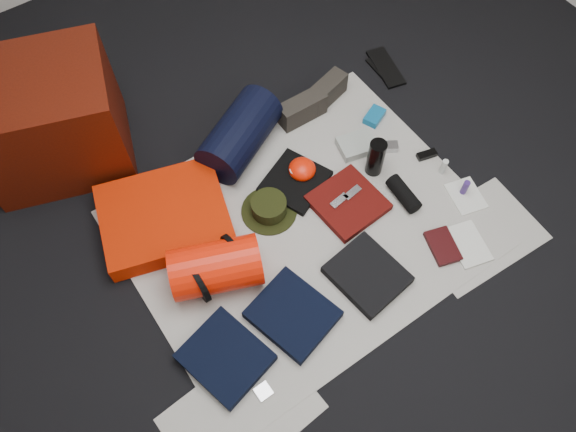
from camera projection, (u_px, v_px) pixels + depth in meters
floor at (304, 228)px, 2.68m from camera, size 4.50×4.50×0.02m
newspaper_mat at (304, 227)px, 2.67m from camera, size 1.60×1.30×0.01m
newspaper_sheet_front_left at (242, 413)px, 2.25m from camera, size 0.61×0.44×0.00m
newspaper_sheet_front_right at (477, 235)px, 2.65m from camera, size 0.60×0.43×0.00m
red_cabinet at (49, 120)px, 2.64m from camera, size 0.79×0.72×0.54m
sleeping_pad at (164, 216)px, 2.63m from camera, size 0.69×0.62×0.10m
stuff_sack at (216, 267)px, 2.43m from camera, size 0.45×0.36×0.23m
sack_strap_left at (196, 280)px, 2.41m from camera, size 0.02×0.22×0.22m
sack_strap_right at (236, 256)px, 2.47m from camera, size 0.03×0.22×0.22m
navy_duffel at (240, 134)px, 2.78m from camera, size 0.52×0.43×0.24m
boonie_brim at (269, 211)px, 2.70m from camera, size 0.34×0.34×0.01m
boonie_crown at (269, 206)px, 2.67m from camera, size 0.17×0.17×0.07m
hiking_boot_left at (302, 109)px, 2.93m from camera, size 0.26×0.10×0.13m
hiking_boot_right at (326, 92)px, 3.00m from camera, size 0.27×0.15×0.13m
flip_flop_left at (384, 70)px, 3.15m from camera, size 0.10×0.24×0.01m
flip_flop_right at (386, 67)px, 3.16m from camera, size 0.18×0.31×0.02m
trousers_navy_a at (225, 357)px, 2.33m from camera, size 0.36×0.39×0.05m
trousers_navy_b at (293, 314)px, 2.42m from camera, size 0.37×0.39×0.05m
trousers_charcoal at (367, 275)px, 2.51m from camera, size 0.31×0.35×0.05m
black_tshirt at (295, 181)px, 2.77m from camera, size 0.37×0.36×0.03m
red_shirt at (348, 203)px, 2.70m from camera, size 0.33×0.33×0.04m
orange_stuff_sack at (302, 169)px, 2.77m from camera, size 0.16×0.16×0.09m
first_aid_pouch at (357, 145)px, 2.87m from camera, size 0.21×0.18×0.05m
water_bottle at (376, 158)px, 2.73m from camera, size 0.11×0.11×0.21m
speaker at (404, 194)px, 2.71m from camera, size 0.09×0.20×0.08m
compact_camera at (389, 147)px, 2.87m from camera, size 0.10×0.09×0.04m
cyan_case at (374, 116)px, 2.97m from camera, size 0.14×0.12×0.04m
toiletry_purple at (465, 188)px, 2.72m from camera, size 0.03×0.03×0.09m
toiletry_clear at (444, 167)px, 2.78m from camera, size 0.04×0.04×0.09m
paperback_book at (443, 246)px, 2.60m from camera, size 0.17×0.21×0.03m
map_booklet at (468, 244)px, 2.61m from camera, size 0.20×0.25×0.01m
map_printout at (466, 196)px, 2.74m from camera, size 0.19×0.22×0.01m
sunglasses at (427, 155)px, 2.85m from camera, size 0.11×0.06×0.03m
key_cluster at (263, 391)px, 2.28m from camera, size 0.06×0.06×0.01m
tape_roll at (295, 172)px, 2.76m from camera, size 0.05×0.05×0.04m
energy_bar_a at (339, 201)px, 2.68m from camera, size 0.10×0.05×0.01m
energy_bar_b at (352, 193)px, 2.70m from camera, size 0.10×0.05×0.01m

